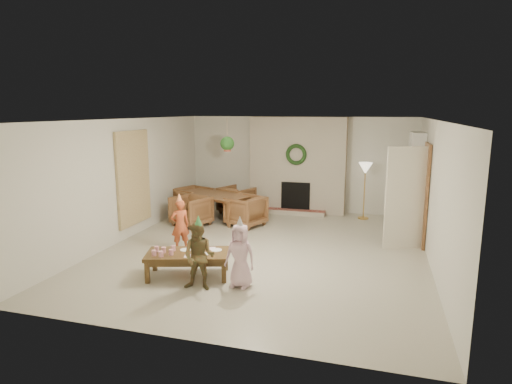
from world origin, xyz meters
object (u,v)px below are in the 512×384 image
(child_red, at_px, (180,225))
(child_plaid, at_px, (199,257))
(dining_chair_far, at_px, (237,200))
(dining_chair_right, at_px, (246,211))
(child_pink, at_px, (240,256))
(dining_chair_left, at_px, (193,201))
(coffee_table_top, at_px, (188,254))
(dining_table, at_px, (215,206))
(dining_chair_near, at_px, (191,211))

(child_red, xyz_separation_m, child_plaid, (1.10, -1.61, 0.02))
(dining_chair_far, bearing_deg, child_plaid, 125.29)
(dining_chair_far, bearing_deg, dining_chair_right, 141.34)
(child_pink, bearing_deg, child_red, 147.68)
(dining_chair_left, xyz_separation_m, coffee_table_top, (1.68, -3.94, 0.02))
(child_plaid, bearing_deg, dining_table, 104.25)
(dining_table, relative_size, child_pink, 1.84)
(dining_chair_left, height_order, dining_chair_right, same)
(dining_chair_near, bearing_deg, coffee_table_top, -43.14)
(child_pink, bearing_deg, dining_chair_left, 129.32)
(dining_table, bearing_deg, dining_chair_near, -90.00)
(child_red, bearing_deg, dining_chair_left, -111.96)
(dining_chair_near, height_order, coffee_table_top, dining_chair_near)
(child_red, height_order, child_pink, child_red)
(dining_chair_left, distance_m, dining_chair_right, 1.80)
(dining_chair_far, distance_m, coffee_table_top, 4.41)
(dining_chair_right, relative_size, child_pink, 0.79)
(dining_chair_right, bearing_deg, dining_chair_near, -51.34)
(dining_chair_near, distance_m, dining_chair_far, 1.60)
(dining_chair_right, distance_m, child_plaid, 3.68)
(dining_chair_right, height_order, child_pink, child_pink)
(dining_table, xyz_separation_m, dining_chair_right, (0.92, -0.40, 0.03))
(dining_table, relative_size, child_red, 1.83)
(child_plaid, bearing_deg, dining_chair_near, 112.50)
(dining_chair_near, bearing_deg, dining_table, 90.00)
(dining_chair_near, relative_size, child_plaid, 0.75)
(dining_table, height_order, dining_chair_right, dining_chair_right)
(child_pink, bearing_deg, dining_chair_near, 132.62)
(dining_chair_right, distance_m, child_red, 2.16)
(dining_chair_near, distance_m, child_pink, 3.76)
(dining_chair_left, xyz_separation_m, child_pink, (2.63, -4.09, 0.14))
(dining_chair_far, xyz_separation_m, child_plaid, (1.02, -4.79, 0.17))
(dining_chair_right, height_order, child_red, child_red)
(dining_table, distance_m, dining_chair_far, 0.80)
(child_plaid, distance_m, child_pink, 0.62)
(coffee_table_top, bearing_deg, dining_chair_right, 73.36)
(dining_chair_near, bearing_deg, child_red, -48.68)
(child_plaid, height_order, child_pink, child_plaid)
(dining_chair_right, distance_m, child_pink, 3.52)
(dining_chair_near, distance_m, child_plaid, 3.71)
(dining_chair_near, bearing_deg, dining_chair_right, 38.66)
(dining_chair_far, xyz_separation_m, child_pink, (1.57, -4.51, 0.14))
(coffee_table_top, distance_m, child_red, 1.39)
(dining_chair_left, distance_m, child_red, 2.93)
(dining_table, bearing_deg, child_red, -61.15)
(child_red, xyz_separation_m, child_pink, (1.65, -1.33, -0.00))
(dining_table, distance_m, coffee_table_top, 3.75)
(coffee_table_top, distance_m, child_plaid, 0.59)
(dining_table, relative_size, dining_chair_far, 2.34)
(dining_chair_far, bearing_deg, dining_chair_left, 45.00)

